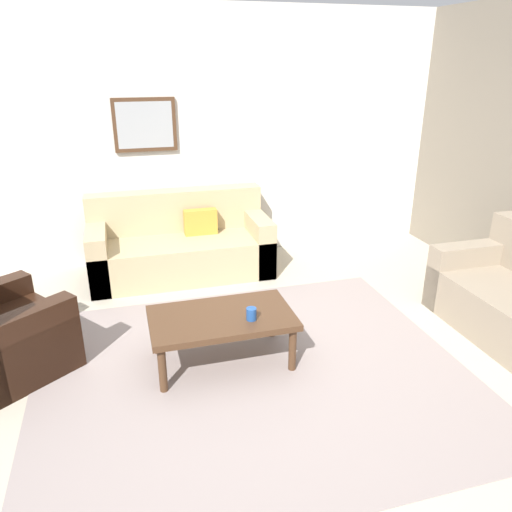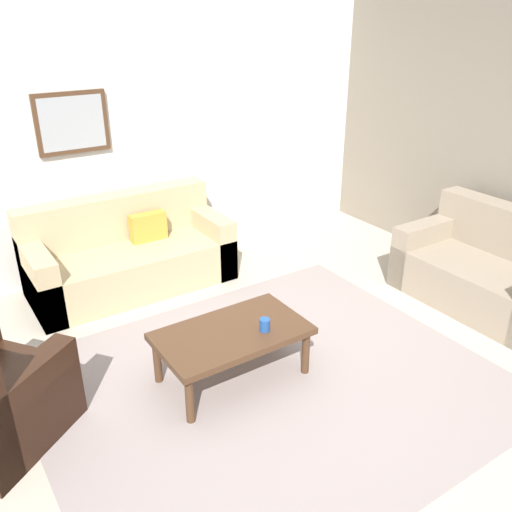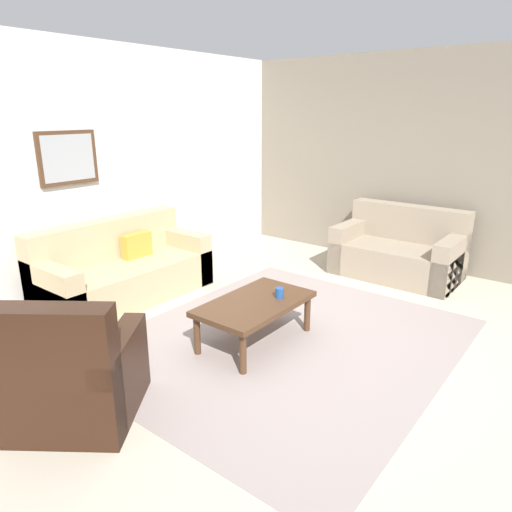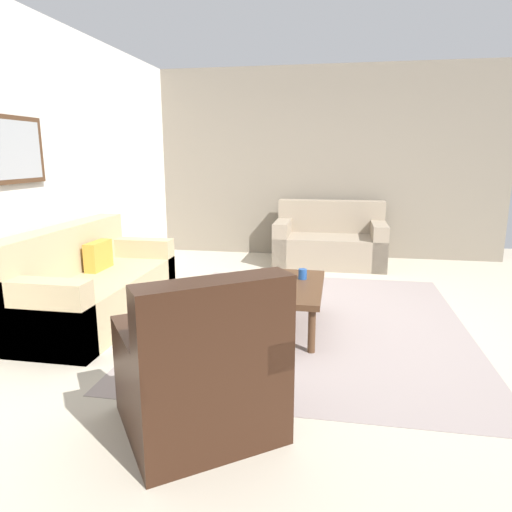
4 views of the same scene
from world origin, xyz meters
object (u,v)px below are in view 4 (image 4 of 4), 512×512
Objects in this scene: couch_main at (87,288)px; coffee_table at (286,290)px; framed_artwork at (16,150)px; couch_loveseat at (330,243)px; cup at (303,274)px; armchair_leather at (202,382)px.

couch_main is 1.76× the size of coffee_table.
framed_artwork is (-0.25, 0.40, 1.28)m from couch_main.
couch_main and couch_loveseat have the same top height.
framed_artwork reaches higher than cup.
couch_loveseat is 16.01× the size of cup.
cup reaches higher than coffee_table.
armchair_leather is at bearing -123.62° from framed_artwork.
armchair_leather is 1.69m from coffee_table.
couch_main is 1.73× the size of armchair_leather.
couch_loveseat is 1.36× the size of armchair_leather.
framed_artwork is (-0.32, 2.29, 1.22)m from coffee_table.
couch_loveseat is at bearing -41.55° from framed_artwork.
framed_artwork reaches higher than couch_loveseat.
cup is at bearing -32.44° from coffee_table.
cup is (0.20, -0.13, 0.10)m from coffee_table.
armchair_leather reaches higher than couch_main.
armchair_leather is at bearing 171.95° from couch_loveseat.
cup is at bearing -82.31° from couch_main.
cup is (0.27, -2.02, 0.16)m from couch_main.
couch_main is 2.27m from armchair_leather.
coffee_table is 0.26m from cup.
couch_main is 3.50m from couch_loveseat.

